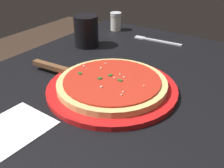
# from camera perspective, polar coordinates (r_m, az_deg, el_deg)

# --- Properties ---
(restaurant_table) EXTENTS (1.02, 0.76, 0.73)m
(restaurant_table) POSITION_cam_1_polar(r_m,az_deg,el_deg) (0.79, 0.11, -9.24)
(restaurant_table) COLOR black
(restaurant_table) RESTS_ON ground_plane
(serving_plate) EXTENTS (0.33, 0.33, 0.01)m
(serving_plate) POSITION_cam_1_polar(r_m,az_deg,el_deg) (0.68, 0.00, -0.97)
(serving_plate) COLOR red
(serving_plate) RESTS_ON restaurant_table
(pizza) EXTENTS (0.28, 0.28, 0.02)m
(pizza) POSITION_cam_1_polar(r_m,az_deg,el_deg) (0.68, -0.00, 0.22)
(pizza) COLOR #DBB26B
(pizza) RESTS_ON serving_plate
(pizza_server) EXTENTS (0.08, 0.22, 0.01)m
(pizza_server) POSITION_cam_1_polar(r_m,az_deg,el_deg) (0.76, -10.53, 2.88)
(pizza_server) COLOR silver
(pizza_server) RESTS_ON serving_plate
(cup_tall_drink) EXTENTS (0.09, 0.09, 0.11)m
(cup_tall_drink) POSITION_cam_1_polar(r_m,az_deg,el_deg) (0.97, -5.52, 11.19)
(cup_tall_drink) COLOR black
(cup_tall_drink) RESTS_ON restaurant_table
(napkin_folded_right) EXTENTS (0.15, 0.14, 0.00)m
(napkin_folded_right) POSITION_cam_1_polar(r_m,az_deg,el_deg) (0.60, -20.33, -8.79)
(napkin_folded_right) COLOR white
(napkin_folded_right) RESTS_ON restaurant_table
(fork) EXTENTS (0.03, 0.19, 0.00)m
(fork) POSITION_cam_1_polar(r_m,az_deg,el_deg) (1.04, 9.13, 9.21)
(fork) COLOR silver
(fork) RESTS_ON restaurant_table
(parmesan_shaker) EXTENTS (0.05, 0.05, 0.07)m
(parmesan_shaker) POSITION_cam_1_polar(r_m,az_deg,el_deg) (1.14, 0.82, 13.26)
(parmesan_shaker) COLOR silver
(parmesan_shaker) RESTS_ON restaurant_table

